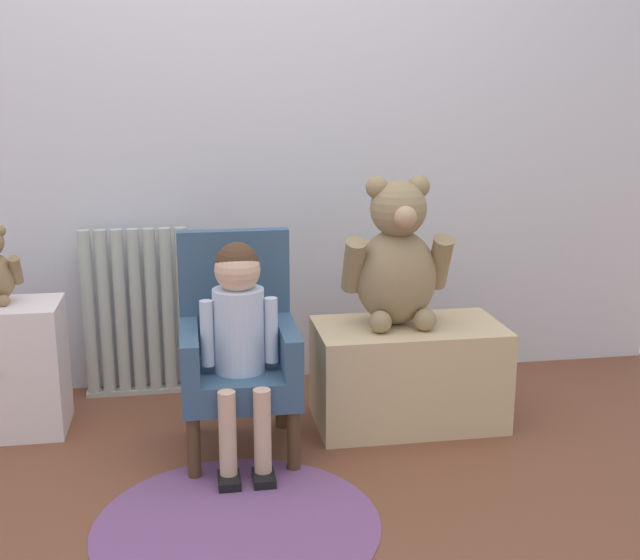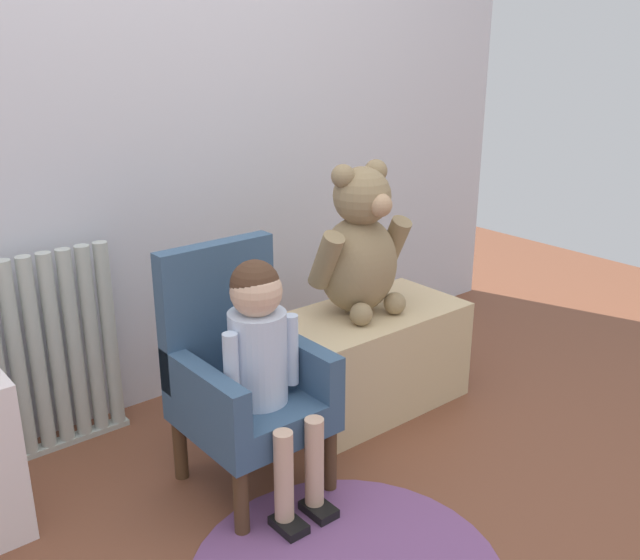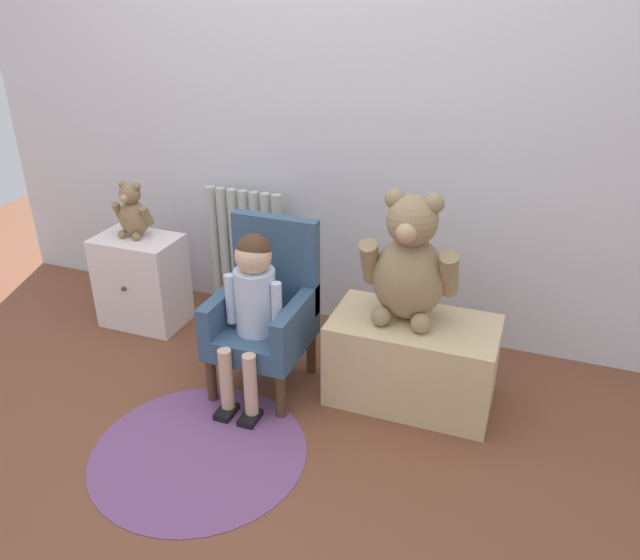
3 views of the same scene
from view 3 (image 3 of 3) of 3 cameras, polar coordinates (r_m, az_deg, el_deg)
ground_plane at (r=2.55m, az=-9.19°, el=-14.90°), size 6.00×6.00×0.00m
back_wall at (r=3.02m, az=0.27°, el=17.40°), size 3.80×0.05×2.40m
radiator at (r=3.30m, az=-6.78°, el=2.41°), size 0.43×0.05×0.69m
small_dresser at (r=3.34m, az=-15.96°, el=-0.06°), size 0.42×0.30×0.48m
child_armchair at (r=2.71m, az=-4.98°, el=-2.82°), size 0.39×0.41×0.74m
child_figure at (r=2.55m, az=-6.20°, el=-1.42°), size 0.25×0.35×0.74m
low_bench at (r=2.69m, az=8.41°, el=-7.29°), size 0.69×0.38×0.38m
large_teddy_bear at (r=2.52m, az=8.18°, el=1.40°), size 0.40×0.28×0.54m
small_teddy_bear at (r=3.23m, az=-16.74°, el=5.94°), size 0.20×0.14×0.28m
floor_rug at (r=2.54m, az=-11.00°, el=-15.16°), size 0.83×0.83×0.01m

